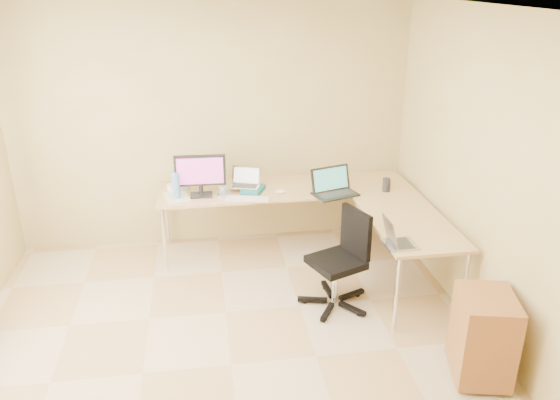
{
  "coord_description": "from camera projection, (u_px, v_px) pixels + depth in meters",
  "views": [
    {
      "loc": [
        -0.14,
        -3.45,
        2.81
      ],
      "look_at": [
        0.55,
        1.1,
        0.9
      ],
      "focal_mm": 35.11,
      "sensor_mm": 36.0,
      "label": 1
    }
  ],
  "objects": [
    {
      "name": "desk_fan",
      "position": [
        201.0,
        173.0,
        5.77
      ],
      "size": [
        0.22,
        0.22,
        0.25
      ],
      "primitive_type": "cylinder",
      "rotation": [
        0.0,
        0.0,
        -0.12
      ],
      "color": "silver",
      "rests_on": "desk_main"
    },
    {
      "name": "wall_back",
      "position": [
        213.0,
        127.0,
        5.8
      ],
      "size": [
        4.5,
        0.0,
        4.5
      ],
      "primitive_type": "plane",
      "rotation": [
        1.57,
        0.0,
        0.0
      ],
      "color": "tan",
      "rests_on": "ground"
    },
    {
      "name": "laptop_return",
      "position": [
        401.0,
        234.0,
        4.48
      ],
      "size": [
        0.31,
        0.25,
        0.2
      ],
      "primitive_type": "cube",
      "rotation": [
        0.0,
        0.0,
        1.61
      ],
      "color": "#AFAFB4",
      "rests_on": "desk_return"
    },
    {
      "name": "office_chair",
      "position": [
        336.0,
        256.0,
        4.83
      ],
      "size": [
        0.71,
        0.71,
        0.91
      ],
      "primitive_type": "cube",
      "rotation": [
        0.0,
        0.0,
        0.39
      ],
      "color": "black",
      "rests_on": "ground"
    },
    {
      "name": "cabinet",
      "position": [
        483.0,
        336.0,
        3.99
      ],
      "size": [
        0.48,
        0.55,
        0.66
      ],
      "primitive_type": "cube",
      "rotation": [
        0.0,
        0.0,
        -0.23
      ],
      "color": "brown",
      "rests_on": "ground"
    },
    {
      "name": "floor",
      "position": [
        231.0,
        365.0,
        4.24
      ],
      "size": [
        4.5,
        4.5,
        0.0
      ],
      "primitive_type": "plane",
      "color": "#CDB68F",
      "rests_on": "ground"
    },
    {
      "name": "monitor",
      "position": [
        200.0,
        176.0,
        5.44
      ],
      "size": [
        0.51,
        0.18,
        0.43
      ],
      "primitive_type": "cube",
      "rotation": [
        0.0,
        0.0,
        -0.03
      ],
      "color": "black",
      "rests_on": "desk_main"
    },
    {
      "name": "white_box",
      "position": [
        178.0,
        187.0,
        5.65
      ],
      "size": [
        0.23,
        0.2,
        0.07
      ],
      "primitive_type": "cube",
      "rotation": [
        0.0,
        0.0,
        0.42
      ],
      "color": "white",
      "rests_on": "desk_main"
    },
    {
      "name": "mouse",
      "position": [
        280.0,
        192.0,
        5.57
      ],
      "size": [
        0.13,
        0.1,
        0.04
      ],
      "primitive_type": "ellipsoid",
      "rotation": [
        0.0,
        0.0,
        0.36
      ],
      "color": "white",
      "rests_on": "desk_main"
    },
    {
      "name": "laptop_center",
      "position": [
        245.0,
        178.0,
        5.6
      ],
      "size": [
        0.36,
        0.31,
        0.19
      ],
      "primitive_type": "cube",
      "rotation": [
        0.0,
        0.0,
        -0.34
      ],
      "color": "#BBBBBB",
      "rests_on": "desk_main"
    },
    {
      "name": "desk_main",
      "position": [
        286.0,
        218.0,
        5.89
      ],
      "size": [
        2.65,
        0.7,
        0.73
      ],
      "primitive_type": "cube",
      "color": "tan",
      "rests_on": "ground"
    },
    {
      "name": "laptop_black",
      "position": [
        336.0,
        182.0,
        5.49
      ],
      "size": [
        0.51,
        0.43,
        0.27
      ],
      "primitive_type": "cube",
      "rotation": [
        0.0,
        0.0,
        0.3
      ],
      "color": "black",
      "rests_on": "desk_main"
    },
    {
      "name": "mug",
      "position": [
        223.0,
        188.0,
        5.59
      ],
      "size": [
        0.11,
        0.11,
        0.09
      ],
      "primitive_type": "imported",
      "rotation": [
        0.0,
        0.0,
        0.13
      ],
      "color": "silver",
      "rests_on": "desk_main"
    },
    {
      "name": "papers",
      "position": [
        177.0,
        197.0,
        5.49
      ],
      "size": [
        0.29,
        0.36,
        0.01
      ],
      "primitive_type": "cube",
      "rotation": [
        0.0,
        0.0,
        0.22
      ],
      "color": "silver",
      "rests_on": "desk_main"
    },
    {
      "name": "cd_stack",
      "position": [
        224.0,
        194.0,
        5.53
      ],
      "size": [
        0.16,
        0.16,
        0.03
      ],
      "primitive_type": "cylinder",
      "rotation": [
        0.0,
        0.0,
        -0.16
      ],
      "color": "#A7A3C3",
      "rests_on": "desk_main"
    },
    {
      "name": "desk_return",
      "position": [
        405.0,
        256.0,
        5.11
      ],
      "size": [
        0.7,
        1.3,
        0.73
      ],
      "primitive_type": "cube",
      "color": "tan",
      "rests_on": "ground"
    },
    {
      "name": "ceiling",
      "position": [
        216.0,
        11.0,
        3.25
      ],
      "size": [
        4.5,
        4.5,
        0.0
      ],
      "primitive_type": "plane",
      "rotation": [
        3.14,
        0.0,
        0.0
      ],
      "color": "white",
      "rests_on": "ground"
    },
    {
      "name": "book_stack",
      "position": [
        253.0,
        190.0,
        5.62
      ],
      "size": [
        0.28,
        0.32,
        0.04
      ],
      "primitive_type": "cube",
      "rotation": [
        0.0,
        0.0,
        -0.43
      ],
      "color": "#156A65",
      "rests_on": "desk_main"
    },
    {
      "name": "black_cup",
      "position": [
        386.0,
        185.0,
        5.62
      ],
      "size": [
        0.11,
        0.11,
        0.14
      ],
      "primitive_type": "cylinder",
      "rotation": [
        0.0,
        0.0,
        0.42
      ],
      "color": "#282828",
      "rests_on": "desk_main"
    },
    {
      "name": "keyboard",
      "position": [
        247.0,
        199.0,
        5.43
      ],
      "size": [
        0.45,
        0.23,
        0.02
      ],
      "primitive_type": "cube",
      "rotation": [
        0.0,
        0.0,
        -0.25
      ],
      "color": "silver",
      "rests_on": "desk_main"
    },
    {
      "name": "wall_right",
      "position": [
        510.0,
        194.0,
        4.03
      ],
      "size": [
        0.0,
        4.5,
        4.5
      ],
      "primitive_type": "plane",
      "rotation": [
        1.57,
        0.0,
        -1.57
      ],
      "color": "tan",
      "rests_on": "ground"
    },
    {
      "name": "water_bottle",
      "position": [
        176.0,
        186.0,
        5.41
      ],
      "size": [
        0.08,
        0.08,
        0.27
      ],
      "primitive_type": "cylinder",
      "rotation": [
        0.0,
        0.0,
        -0.03
      ],
      "color": "#5B95D9",
      "rests_on": "desk_main"
    }
  ]
}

